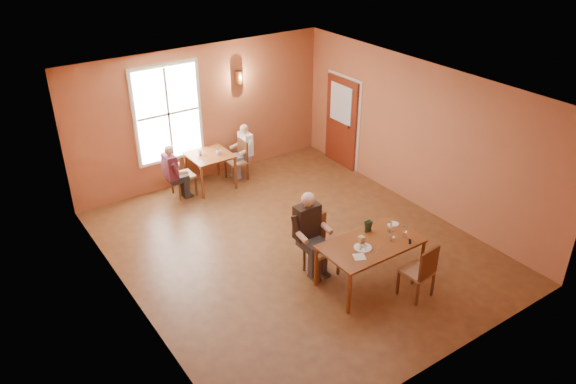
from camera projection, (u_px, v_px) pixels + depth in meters
ground at (294, 246)px, 10.38m from camera, size 6.00×7.00×0.01m
wall_back at (202, 114)px, 12.21m from camera, size 6.00×0.04×3.00m
wall_front at (453, 275)px, 7.13m from camera, size 6.00×0.04×3.00m
wall_left at (126, 226)px, 8.18m from camera, size 0.04×7.00×3.00m
wall_right at (418, 135)px, 11.16m from camera, size 0.04×7.00×3.00m
ceiling at (295, 90)px, 8.95m from camera, size 6.00×7.00×0.04m
window at (168, 114)px, 11.68m from camera, size 1.36×0.10×1.96m
door at (341, 122)px, 13.01m from camera, size 0.12×1.04×2.10m
wall_sconce at (239, 77)px, 12.25m from camera, size 0.16×0.16×0.28m
main_table at (369, 262)px, 9.27m from camera, size 1.65×0.93×0.77m
chair_diner_main at (322, 247)px, 9.43m from camera, size 0.46×0.46×1.04m
diner_main at (323, 239)px, 9.31m from camera, size 0.57×0.57×1.42m
chair_empty at (417, 270)px, 8.92m from camera, size 0.47×0.47×0.97m
plate_food at (363, 247)px, 8.94m from camera, size 0.34×0.34×0.04m
sandwich at (361, 241)px, 9.04m from camera, size 0.09×0.09×0.11m
goblet_a at (390, 226)px, 9.35m from camera, size 0.08×0.08×0.19m
goblet_b at (405, 231)px, 9.22m from camera, size 0.09×0.09×0.20m
goblet_c at (392, 236)px, 9.08m from camera, size 0.10×0.10×0.20m
menu_stand at (368, 226)px, 9.33m from camera, size 0.13×0.07×0.21m
knife at (377, 251)px, 8.88m from camera, size 0.21×0.10×0.00m
napkin at (359, 257)px, 8.73m from camera, size 0.24×0.24×0.01m
side_plate at (394, 224)px, 9.58m from camera, size 0.19×0.19×0.01m
sunglasses at (410, 241)px, 9.11m from camera, size 0.12×0.11×0.02m
second_table at (211, 170)px, 12.29m from camera, size 0.88×0.88×0.78m
chair_diner_white at (236, 161)px, 12.58m from camera, size 0.40×0.40×0.91m
diner_white at (237, 155)px, 12.53m from camera, size 0.47×0.47×1.19m
chair_diner_maroon at (183, 174)px, 11.92m from camera, size 0.42×0.42×0.96m
diner_maroon at (181, 169)px, 11.85m from camera, size 0.48×0.48×1.20m
cup_a at (219, 152)px, 12.08m from camera, size 0.15×0.15×0.09m
cup_b at (200, 153)px, 12.05m from camera, size 0.12×0.12×0.10m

